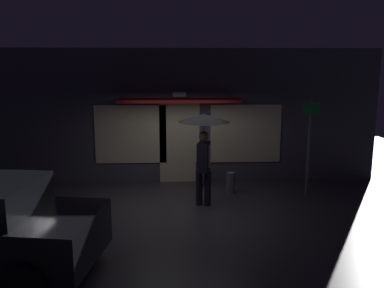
{
  "coord_description": "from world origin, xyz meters",
  "views": [
    {
      "loc": [
        -0.1,
        -9.04,
        3.31
      ],
      "look_at": [
        0.27,
        0.2,
        1.46
      ],
      "focal_mm": 38.91,
      "sensor_mm": 36.0,
      "label": 1
    }
  ],
  "objects_px": {
    "person_with_umbrella": "(204,134)",
    "sidewalk_bollard_2": "(200,174)",
    "sidewalk_bollard": "(231,183)",
    "street_sign_post": "(309,142)"
  },
  "relations": [
    {
      "from": "person_with_umbrella",
      "to": "street_sign_post",
      "type": "distance_m",
      "value": 2.69
    },
    {
      "from": "street_sign_post",
      "to": "sidewalk_bollard",
      "type": "xyz_separation_m",
      "value": [
        -1.85,
        0.33,
        -1.12
      ]
    },
    {
      "from": "person_with_umbrella",
      "to": "sidewalk_bollard_2",
      "type": "distance_m",
      "value": 1.97
    },
    {
      "from": "sidewalk_bollard",
      "to": "sidewalk_bollard_2",
      "type": "relative_size",
      "value": 0.77
    },
    {
      "from": "person_with_umbrella",
      "to": "sidewalk_bollard",
      "type": "relative_size",
      "value": 4.01
    },
    {
      "from": "person_with_umbrella",
      "to": "sidewalk_bollard_2",
      "type": "height_order",
      "value": "person_with_umbrella"
    },
    {
      "from": "sidewalk_bollard",
      "to": "sidewalk_bollard_2",
      "type": "xyz_separation_m",
      "value": [
        -0.77,
        0.54,
        0.08
      ]
    },
    {
      "from": "person_with_umbrella",
      "to": "sidewalk_bollard_2",
      "type": "relative_size",
      "value": 3.08
    },
    {
      "from": "person_with_umbrella",
      "to": "street_sign_post",
      "type": "height_order",
      "value": "street_sign_post"
    },
    {
      "from": "person_with_umbrella",
      "to": "street_sign_post",
      "type": "bearing_deg",
      "value": 116.4
    }
  ]
}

